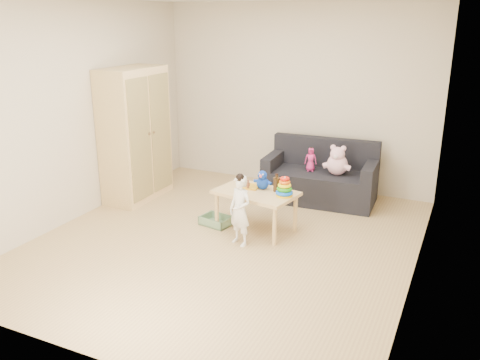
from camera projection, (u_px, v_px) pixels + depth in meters
The scene contains 13 objects.
room at pixel (226, 127), 5.30m from camera, with size 4.50×4.50×4.50m.
wardrobe at pixel (135, 135), 6.79m from camera, with size 0.49×0.99×1.77m, color #ECC181.
sofa at pixel (319, 186), 6.87m from camera, with size 1.46×0.73×0.41m, color black.
play_table at pixel (256, 211), 5.92m from camera, with size 0.91×0.58×0.48m, color tan.
storage_bin at pixel (216, 220), 6.12m from camera, with size 0.35×0.26×0.11m, color #688C66, non-canonical shape.
toddler at pixel (240, 211), 5.50m from camera, with size 0.29×0.19×0.77m, color white.
pink_bear at pixel (337, 162), 6.63m from camera, with size 0.29×0.25×0.34m, color #FFBBD0, non-canonical shape.
doll at pixel (311, 160), 6.79m from camera, with size 0.16×0.11×0.31m, color #E32A7D.
ring_stacker at pixel (284, 189), 5.67m from camera, with size 0.20×0.20×0.23m.
brown_bottle at pixel (276, 184), 5.82m from camera, with size 0.07×0.07×0.21m.
blue_plush at pixel (263, 180), 5.89m from camera, with size 0.19×0.15×0.23m, color blue, non-canonical shape.
wooden_figure at pixel (248, 185), 5.89m from camera, with size 0.05×0.04×0.12m, color brown, non-canonical shape.
yellow_book at pixel (250, 187), 5.98m from camera, with size 0.21×0.21×0.02m, color orange.
Camera 1 is at (2.34, -4.66, 2.42)m, focal length 38.00 mm.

